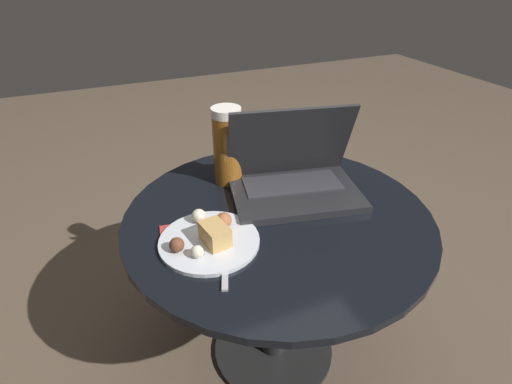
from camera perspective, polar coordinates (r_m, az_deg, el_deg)
The scene contains 7 objects.
ground_plane at distance 1.29m, azimuth 2.46°, elevation -21.44°, with size 6.00×6.00×0.00m, color brown.
table at distance 1.02m, azimuth 2.95°, elevation -8.46°, with size 0.73×0.73×0.50m.
napkin at distance 0.88m, azimuth -7.84°, elevation -6.36°, with size 0.19×0.15×0.00m.
laptop at distance 1.01m, azimuth 5.38°, elevation 2.30°, with size 0.35×0.28×0.22m.
beer_glass at distance 1.03m, azimuth -4.12°, elevation 6.59°, with size 0.08×0.08×0.20m.
snack_plate at distance 0.85m, azimuth -6.70°, elevation -6.47°, with size 0.21×0.21×0.05m.
fork at distance 0.82m, azimuth -4.41°, elevation -9.19°, with size 0.07×0.16×0.00m.
Camera 1 is at (-0.36, -0.70, 1.03)m, focal length 28.00 mm.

